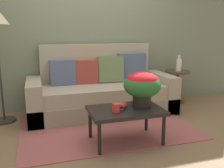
# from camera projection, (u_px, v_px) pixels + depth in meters

# --- Properties ---
(ground_plane) EXTENTS (14.00, 14.00, 0.00)m
(ground_plane) POSITION_uv_depth(u_px,v_px,m) (106.00, 126.00, 3.49)
(ground_plane) COLOR brown
(wall_back) EXTENTS (6.40, 0.12, 2.69)m
(wall_back) POSITION_uv_depth(u_px,v_px,m) (88.00, 29.00, 4.26)
(wall_back) COLOR slate
(wall_back) RESTS_ON ground
(area_rug) EXTENTS (2.30, 1.60, 0.01)m
(area_rug) POSITION_uv_depth(u_px,v_px,m) (106.00, 126.00, 3.47)
(area_rug) COLOR #994C47
(area_rug) RESTS_ON ground
(couch) EXTENTS (2.30, 0.92, 1.09)m
(couch) POSITION_uv_depth(u_px,v_px,m) (101.00, 91.00, 4.05)
(couch) COLOR gray
(couch) RESTS_ON ground
(coffee_table) EXTENTS (0.86, 0.56, 0.42)m
(coffee_table) POSITION_uv_depth(u_px,v_px,m) (126.00, 112.00, 2.92)
(coffee_table) COLOR black
(coffee_table) RESTS_ON ground
(side_table) EXTENTS (0.45, 0.45, 0.59)m
(side_table) POSITION_uv_depth(u_px,v_px,m) (178.00, 81.00, 4.58)
(side_table) COLOR #4C331E
(side_table) RESTS_ON ground
(potted_plant) EXTENTS (0.45, 0.45, 0.42)m
(potted_plant) POSITION_uv_depth(u_px,v_px,m) (142.00, 85.00, 2.98)
(potted_plant) COLOR black
(potted_plant) RESTS_ON coffee_table
(coffee_mug) EXTENTS (0.14, 0.09, 0.10)m
(coffee_mug) POSITION_uv_depth(u_px,v_px,m) (116.00, 108.00, 2.79)
(coffee_mug) COLOR red
(coffee_mug) RESTS_ON coffee_table
(snack_bowl) EXTENTS (0.14, 0.14, 0.07)m
(snack_bowl) POSITION_uv_depth(u_px,v_px,m) (121.00, 105.00, 2.94)
(snack_bowl) COLOR #B2382D
(snack_bowl) RESTS_ON coffee_table
(table_vase) EXTENTS (0.10, 0.10, 0.29)m
(table_vase) POSITION_uv_depth(u_px,v_px,m) (179.00, 65.00, 4.52)
(table_vase) COLOR silver
(table_vase) RESTS_ON side_table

